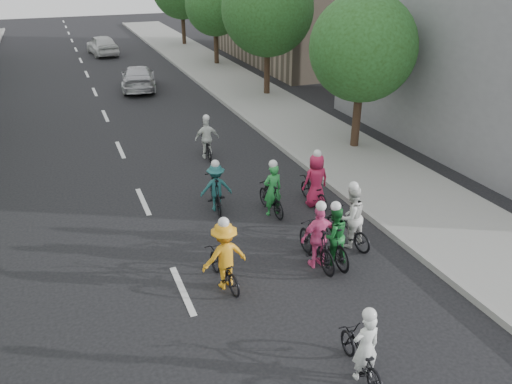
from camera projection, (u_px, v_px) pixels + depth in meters
ground at (183, 290)px, 11.70m from camera, size 120.00×120.00×0.00m
sidewalk_right at (299, 125)px, 22.73m from camera, size 4.00×80.00×0.15m
curb_right at (259, 130)px, 22.06m from camera, size 0.18×80.00×0.18m
bldg_se at (314, 2)px, 35.44m from camera, size 10.00×14.00×8.00m
tree_r_0 at (363, 48)px, 18.47m from camera, size 4.00×4.00×5.97m
tree_r_1 at (268, 10)px, 25.76m from camera, size 4.80×4.80×6.93m
tree_r_2 at (215, 6)px, 33.52m from camera, size 4.00×4.00×5.97m
cyclist_0 at (362, 353)px, 9.16m from camera, size 0.65×1.60×1.59m
cyclist_1 at (332, 239)px, 12.55m from camera, size 0.77×1.85×1.73m
cyclist_2 at (224, 260)px, 11.61m from camera, size 1.15×1.70×1.84m
cyclist_3 at (318, 241)px, 12.40m from camera, size 0.98×1.85×1.82m
cyclist_4 at (315, 186)px, 15.44m from camera, size 0.85×1.64×1.85m
cyclist_5 at (272, 195)px, 14.92m from camera, size 0.61×1.64×1.77m
cyclist_6 at (349, 222)px, 13.30m from camera, size 0.93×1.83×1.88m
cyclist_7 at (216, 190)px, 15.18m from camera, size 1.03×1.86×1.64m
cyclist_8 at (207, 143)px, 19.10m from camera, size 0.95×1.56×1.72m
follow_car_lead at (138, 78)px, 28.77m from camera, size 2.59×4.83×1.33m
follow_car_trail at (102, 45)px, 38.50m from camera, size 2.28×4.61×1.51m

